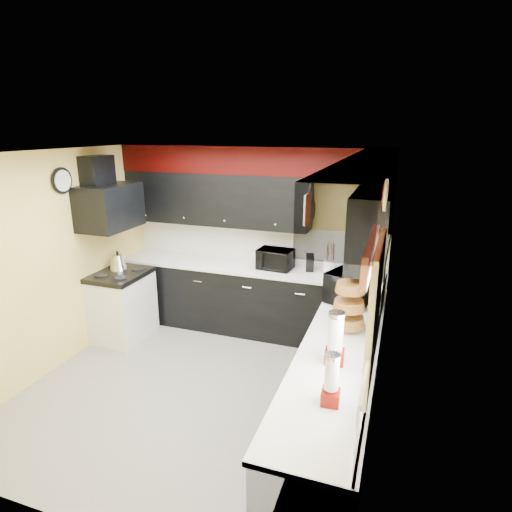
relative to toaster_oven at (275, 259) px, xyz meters
The scene contains 35 objects.
ground 1.89m from the toaster_oven, 104.13° to the right, with size 3.60×3.60×0.00m, color gray.
wall_back 0.51m from the toaster_oven, 142.89° to the left, with size 3.60×0.06×2.50m, color #E0C666.
wall_right 2.08m from the toaster_oven, 46.81° to the right, with size 0.06×3.60×2.50m, color #E0C666.
wall_left 2.66m from the toaster_oven, 145.26° to the right, with size 0.06×3.60×2.50m, color #E0C666.
ceiling 2.12m from the toaster_oven, 104.13° to the right, with size 3.60×3.60×0.06m, color white.
cab_back 0.73m from the toaster_oven, behind, with size 3.60×0.60×0.90m, color black.
cab_right 2.22m from the toaster_oven, 58.30° to the right, with size 0.60×3.00×0.90m, color black.
counter_back 0.41m from the toaster_oven, behind, with size 3.62×0.64×0.04m, color white.
counter_right 2.14m from the toaster_oven, 58.30° to the right, with size 0.64×3.02×0.04m, color white.
splash_back 0.49m from the toaster_oven, 143.86° to the left, with size 3.60×0.02×0.50m, color white.
splash_right 2.07m from the toaster_oven, 47.01° to the right, with size 0.02×3.60×0.50m, color white.
upper_back 1.15m from the toaster_oven, behind, with size 2.60×0.35×0.70m, color black.
upper_right 1.57m from the toaster_oven, 26.19° to the right, with size 0.35×1.80×0.70m, color black.
soffit_back 1.32m from the toaster_oven, 164.17° to the left, with size 3.60×0.36×0.35m, color black.
soffit_right 2.44m from the toaster_oven, 53.78° to the right, with size 0.36×3.24×0.35m, color black.
stove 2.13m from the toaster_oven, 157.94° to the right, with size 0.60×0.75×0.86m, color white.
cooktop 2.04m from the toaster_oven, 157.94° to the right, with size 0.62×0.77×0.06m, color black.
hood 2.19m from the toaster_oven, 158.46° to the right, with size 0.50×0.78×0.55m, color black.
hood_duct 2.47m from the toaster_oven, 159.70° to the right, with size 0.24×0.40×0.40m, color black.
window 2.83m from the toaster_oven, 59.79° to the right, with size 0.03×0.86×0.96m, color white, non-canonical shape.
valance 2.90m from the toaster_oven, 60.78° to the right, with size 0.04×0.88×0.20m, color red.
pan_top 1.03m from the toaster_oven, ahead, with size 0.03×0.22×0.40m, color black, non-canonical shape.
pan_mid 0.81m from the toaster_oven, 11.84° to the right, with size 0.03×0.28×0.46m, color black, non-canonical shape.
pan_low 0.80m from the toaster_oven, 20.92° to the left, with size 0.03×0.24×0.42m, color black, non-canonical shape.
cut_board 0.88m from the toaster_oven, 25.26° to the right, with size 0.03×0.26×0.35m, color white.
baskets 1.86m from the toaster_oven, 52.07° to the right, with size 0.27×0.27×0.50m, color brown, non-canonical shape.
clock 2.72m from the toaster_oven, 149.59° to the right, with size 0.03×0.30×0.30m, color black, non-canonical shape.
deco_plate 2.61m from the toaster_oven, 53.27° to the right, with size 0.03×0.24×0.24m, color white, non-canonical shape.
toaster_oven is the anchor object (origin of this frame).
microwave 1.33m from the toaster_oven, 34.01° to the right, with size 0.60×0.41×0.33m, color black.
utensil_crock 0.72m from the toaster_oven, ahead, with size 0.17×0.17×0.18m, color white.
knife_block 0.46m from the toaster_oven, ahead, with size 0.10×0.14×0.22m, color black.
kettle 2.08m from the toaster_oven, 161.61° to the right, with size 0.23×0.23×0.20m, color #A5A5AA, non-canonical shape.
dispenser_a 2.38m from the toaster_oven, 61.94° to the right, with size 0.15×0.15×0.41m, color #640C0E, non-canonical shape.
dispenser_b 2.89m from the toaster_oven, 65.96° to the right, with size 0.12×0.12×0.33m, color #58000F, non-canonical shape.
Camera 1 is at (1.89, -3.63, 2.73)m, focal length 30.00 mm.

